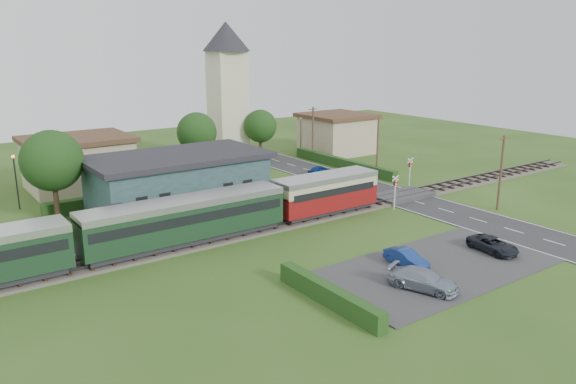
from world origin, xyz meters
TOP-DOWN VIEW (x-y plane):
  - ground at (0.00, 0.00)m, footprint 120.00×120.00m
  - railway_track at (0.00, 2.00)m, footprint 76.00×3.20m
  - road at (10.00, 0.00)m, footprint 6.00×70.00m
  - car_park at (-1.50, -12.00)m, footprint 17.00×9.00m
  - crossing_deck at (10.00, 2.00)m, footprint 6.20×3.40m
  - platform at (-10.00, 5.20)m, footprint 30.00×3.00m
  - equipment_hut at (-18.00, 5.20)m, footprint 2.30×2.30m
  - station_building at (-10.00, 10.99)m, footprint 16.00×9.00m
  - train at (-16.70, 2.00)m, footprint 43.20×2.90m
  - church_tower at (5.00, 28.00)m, footprint 6.00×6.00m
  - house_west at (-15.00, 25.00)m, footprint 10.80×8.80m
  - house_east at (20.00, 24.00)m, footprint 8.80×8.80m
  - hedge_carpark at (-11.00, -12.00)m, footprint 0.80×9.00m
  - hedge_roadside at (14.20, 16.00)m, footprint 0.80×18.00m
  - hedge_station at (-10.00, 15.50)m, footprint 22.00×0.80m
  - tree_a at (-20.00, 14.00)m, footprint 5.20×5.20m
  - tree_b at (-2.00, 23.00)m, footprint 4.60×4.60m
  - tree_c at (8.00, 25.00)m, footprint 4.20×4.20m
  - utility_pole_b at (14.20, -6.00)m, footprint 1.40×0.22m
  - utility_pole_c at (14.20, 10.00)m, footprint 1.40×0.22m
  - utility_pole_d at (14.20, 22.00)m, footprint 1.40×0.22m
  - crossing_signal_near at (6.40, -0.41)m, footprint 0.84×0.28m
  - crossing_signal_far at (13.60, 4.39)m, footprint 0.84×0.28m
  - streetlamp_west at (-22.00, 20.00)m, footprint 0.30×0.30m
  - streetlamp_east at (16.00, 27.00)m, footprint 0.30×0.30m
  - car_on_road at (9.43, 14.52)m, footprint 3.40×1.89m
  - car_park_blue at (-2.96, -10.61)m, footprint 1.29×3.46m
  - car_park_silver at (-4.97, -13.90)m, footprint 3.28×4.79m
  - car_park_dark at (4.26, -12.47)m, footprint 2.21×4.11m
  - pedestrian_near at (-4.91, 4.51)m, footprint 0.79×0.68m
  - pedestrian_far at (-17.58, 4.93)m, footprint 0.98×1.13m

SIDE VIEW (x-z plane):
  - ground at x=0.00m, z-range 0.00..0.00m
  - road at x=10.00m, z-range 0.00..0.05m
  - car_park at x=-1.50m, z-range 0.00..0.08m
  - railway_track at x=0.00m, z-range -0.13..0.36m
  - crossing_deck at x=10.00m, z-range 0.00..0.45m
  - platform at x=-10.00m, z-range 0.00..0.45m
  - car_on_road at x=9.43m, z-range 0.05..1.14m
  - hedge_carpark at x=-11.00m, z-range 0.00..1.20m
  - hedge_roadside at x=14.20m, z-range 0.00..1.20m
  - car_park_dark at x=4.26m, z-range 0.08..1.18m
  - car_park_blue at x=-2.96m, z-range 0.08..1.21m
  - hedge_station at x=-10.00m, z-range 0.00..1.30m
  - car_park_silver at x=-4.97m, z-range 0.08..1.37m
  - pedestrian_near at x=-4.91m, z-range 0.45..2.29m
  - pedestrian_far at x=-17.58m, z-range 0.45..2.42m
  - equipment_hut at x=-18.00m, z-range 0.47..3.02m
  - crossing_signal_near at x=6.40m, z-range 0.50..3.78m
  - crossing_signal_far at x=13.60m, z-range 0.50..3.78m
  - train at x=-16.70m, z-range 0.48..3.88m
  - station_building at x=-10.00m, z-range 0.04..5.34m
  - house_west at x=-15.00m, z-range 0.04..5.54m
  - house_east at x=20.00m, z-range 0.05..5.55m
  - streetlamp_west at x=-22.00m, z-range 0.46..5.62m
  - streetlamp_east at x=16.00m, z-range 0.46..5.62m
  - utility_pole_b at x=14.20m, z-range 0.13..7.13m
  - utility_pole_c at x=14.20m, z-range 0.13..7.13m
  - utility_pole_d at x=14.20m, z-range 0.13..7.13m
  - tree_c at x=8.00m, z-range 1.26..8.04m
  - tree_b at x=-2.00m, z-range 1.35..8.69m
  - tree_a at x=-20.00m, z-range 1.38..9.38m
  - church_tower at x=5.00m, z-range 1.43..19.03m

